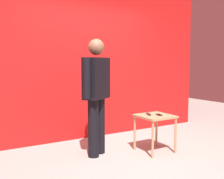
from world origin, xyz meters
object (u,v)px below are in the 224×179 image
side_table (155,121)px  cell_phone (159,115)px  tv_remote (149,114)px  standing_person (96,91)px

side_table → cell_phone: size_ratio=4.02×
cell_phone → tv_remote: size_ratio=0.85×
tv_remote → standing_person: bearing=-172.5°
standing_person → tv_remote: size_ratio=10.22×
cell_phone → standing_person: bearing=180.0°
standing_person → tv_remote: (0.79, -0.25, -0.38)m
tv_remote → cell_phone: bearing=-14.0°
side_table → tv_remote: 0.14m
side_table → cell_phone: 0.12m
side_table → cell_phone: bearing=-27.0°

